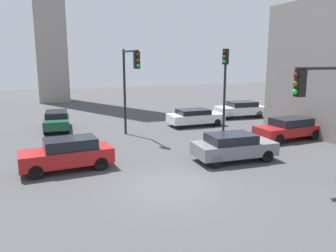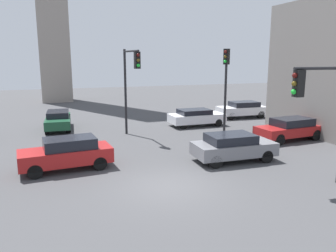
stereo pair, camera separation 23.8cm
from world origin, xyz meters
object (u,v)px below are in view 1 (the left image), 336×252
Objects in this scene: traffic_light_1 at (323,100)px; car_6 at (240,109)px; car_5 at (233,146)px; car_1 at (68,153)px; traffic_light_2 at (130,75)px; traffic_light_0 at (225,76)px; car_3 at (289,128)px; car_4 at (195,117)px; car_7 at (57,120)px.

traffic_light_1 is 16.25m from car_6.
traffic_light_1 is at bearing -69.54° from car_5.
car_1 is 1.00× the size of car_6.
traffic_light_2 is (-4.90, 10.83, 0.55)m from traffic_light_1.
traffic_light_0 is 1.38× the size of car_5.
car_4 is (-3.64, 6.21, -0.06)m from car_3.
traffic_light_1 reaches higher than car_5.
car_1 is (-9.27, 5.56, -2.71)m from traffic_light_1.
car_5 is at bearing 39.74° from car_7.
car_6 is (7.35, 10.77, 0.01)m from car_5.
traffic_light_0 is 1.32× the size of car_7.
car_5 is (7.91, -1.47, -0.04)m from car_1.
traffic_light_1 reaches higher than car_3.
car_5 is (-1.37, 4.09, -2.75)m from traffic_light_1.
car_1 reaches higher than car_3.
traffic_light_1 is at bearing 47.98° from traffic_light_0.
car_7 is (-7.96, 11.05, -0.03)m from car_5.
car_7 is (-9.32, 15.14, -2.78)m from traffic_light_1.
car_6 reaches higher than car_5.
car_3 is (4.32, 6.71, -2.74)m from traffic_light_1.
car_4 is (9.95, 7.36, -0.09)m from car_1.
car_3 is (13.59, 1.15, -0.03)m from car_1.
car_4 is 0.98× the size of car_6.
car_3 reaches higher than car_4.
car_5 reaches higher than car_4.
traffic_light_0 reaches higher than car_1.
car_1 is 8.04m from car_5.
traffic_light_1 is 5.11m from car_5.
traffic_light_0 is 1.34× the size of car_6.
traffic_light_2 is 1.34× the size of car_1.
traffic_light_1 is at bearing 35.62° from car_7.
car_3 is at bearing 26.75° from car_5.
traffic_light_0 is at bearing -164.21° from car_1.
traffic_light_2 reaches higher than car_1.
traffic_light_1 is (-1.13, -9.41, -0.45)m from traffic_light_0.
car_6 is (4.85, 5.45, -3.19)m from traffic_light_0.
car_7 is (-4.43, 4.31, -3.33)m from traffic_light_2.
traffic_light_0 is at bearing 65.25° from car_7.
car_6 reaches higher than car_4.
car_4 is at bearing 78.94° from car_5.
car_6 is (5.30, 1.94, 0.06)m from car_4.
car_5 is at bearing 164.95° from car_1.
traffic_light_0 is 12.35m from car_7.
traffic_light_2 reaches higher than car_3.
traffic_light_2 reaches higher than traffic_light_1.
traffic_light_2 is at bearing 49.75° from car_7.
car_1 reaches higher than car_5.
car_7 is at bearing -35.92° from car_3.
car_7 is at bearing -94.21° from car_1.
car_4 is (5.58, 2.09, -3.35)m from traffic_light_2.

